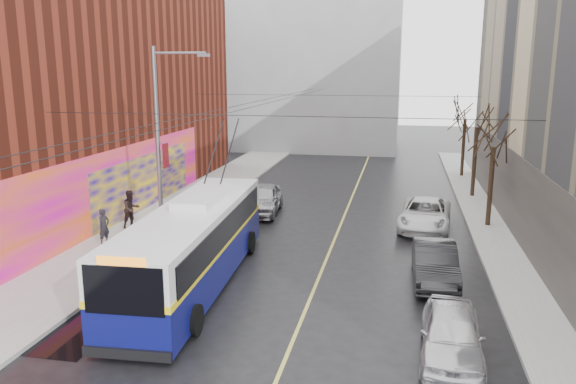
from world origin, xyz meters
name	(u,v)px	position (x,y,z in m)	size (l,w,h in m)	color
ground	(227,367)	(0.00, 0.00, 0.00)	(140.00, 140.00, 0.00)	black
sidewalk_left	(148,229)	(-8.00, 12.00, 0.07)	(4.00, 60.00, 0.15)	gray
sidewalk_right	(500,250)	(9.00, 12.00, 0.07)	(2.00, 60.00, 0.15)	gray
lane_line	(338,230)	(1.50, 14.00, 0.00)	(0.12, 50.00, 0.01)	#BFB74C
building_left	(20,88)	(-15.99, 13.99, 6.99)	(12.11, 36.00, 14.00)	#5B1E12
building_far	(302,59)	(-6.00, 44.99, 9.02)	(20.50, 12.10, 18.00)	gray
streetlight_pole	(161,141)	(-6.14, 10.00, 4.85)	(2.65, 0.60, 9.00)	slate
catenary_wires	(264,104)	(-2.54, 14.77, 6.25)	(18.00, 60.00, 0.22)	black
tree_near	(495,131)	(9.00, 16.00, 4.98)	(3.20, 3.20, 6.40)	black
tree_mid	(478,115)	(9.00, 23.00, 5.25)	(3.20, 3.20, 6.68)	black
tree_far	(466,109)	(9.00, 30.00, 5.14)	(3.20, 3.20, 6.57)	black
puddle	(68,333)	(-5.45, 0.96, 0.00)	(2.53, 3.16, 0.01)	black
pigeons_flying	(257,102)	(-1.72, 10.15, 6.65)	(3.88, 2.81, 2.27)	slate
trolleybus	(193,244)	(-3.02, 5.52, 1.61)	(3.34, 12.34, 5.79)	#0A0D4F
parked_car_a	(452,334)	(6.08, 1.76, 0.73)	(1.72, 4.27, 1.45)	silver
parked_car_b	(435,263)	(5.91, 7.67, 0.75)	(1.59, 4.55, 1.50)	black
parked_car_c	(425,214)	(5.80, 15.24, 0.74)	(2.47, 5.36, 1.49)	silver
following_car	(262,199)	(-3.14, 16.55, 0.82)	(1.94, 4.82, 1.64)	#9A999D
pedestrian_a	(104,227)	(-8.68, 9.01, 0.99)	(0.61, 0.40, 1.68)	black
pedestrian_b	(131,209)	(-8.77, 11.86, 1.12)	(0.94, 0.73, 1.93)	black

